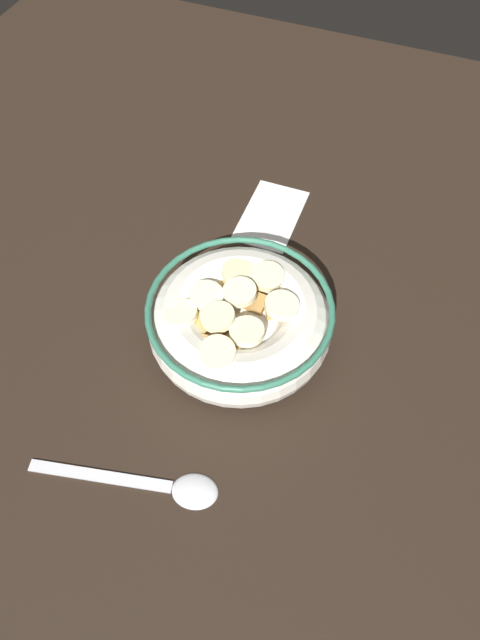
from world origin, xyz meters
TOP-DOWN VIEW (x-y plane):
  - ground_plane at (0.00, 0.00)cm, footprint 112.89×112.89cm
  - cereal_bowl at (-0.00, 0.02)cm, footprint 17.02×17.02cm
  - spoon at (-15.77, 0.44)cm, footprint 5.40×15.99cm
  - folded_napkin at (16.46, 2.75)cm, footprint 10.13×6.18cm

SIDE VIEW (x-z plane):
  - ground_plane at x=0.00cm, z-range -2.00..0.00cm
  - folded_napkin at x=16.46cm, z-range 0.00..0.30cm
  - spoon at x=-15.77cm, z-range -0.07..0.73cm
  - cereal_bowl at x=0.00cm, z-range -0.06..5.86cm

